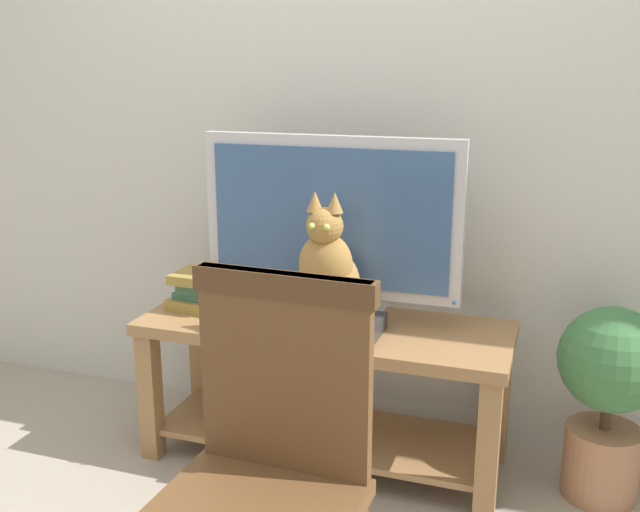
% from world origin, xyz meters
% --- Properties ---
extents(back_wall, '(7.00, 0.12, 2.80)m').
position_xyz_m(back_wall, '(0.00, 0.88, 1.40)').
color(back_wall, beige).
rests_on(back_wall, ground).
extents(tv_stand, '(1.36, 0.51, 0.55)m').
position_xyz_m(tv_stand, '(0.02, 0.47, 0.37)').
color(tv_stand, olive).
rests_on(tv_stand, ground).
extents(tv, '(0.96, 0.20, 0.68)m').
position_xyz_m(tv, '(0.02, 0.54, 0.91)').
color(tv, '#B7B7BC').
rests_on(tv, tv_stand).
extents(media_box, '(0.38, 0.23, 0.06)m').
position_xyz_m(media_box, '(0.07, 0.39, 0.58)').
color(media_box, '#2D2D30').
rests_on(media_box, tv_stand).
extents(cat, '(0.22, 0.29, 0.45)m').
position_xyz_m(cat, '(0.07, 0.38, 0.78)').
color(cat, olive).
rests_on(cat, media_box).
extents(wooden_chair, '(0.48, 0.48, 1.00)m').
position_xyz_m(wooden_chair, '(0.21, -0.52, 0.58)').
color(wooden_chair, brown).
rests_on(wooden_chair, ground).
extents(book_stack, '(0.25, 0.20, 0.15)m').
position_xyz_m(book_stack, '(-0.47, 0.47, 0.62)').
color(book_stack, olive).
rests_on(book_stack, tv_stand).
extents(potted_plant, '(0.36, 0.36, 0.69)m').
position_xyz_m(potted_plant, '(1.02, 0.54, 0.41)').
color(potted_plant, '#9E6B4C').
rests_on(potted_plant, ground).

